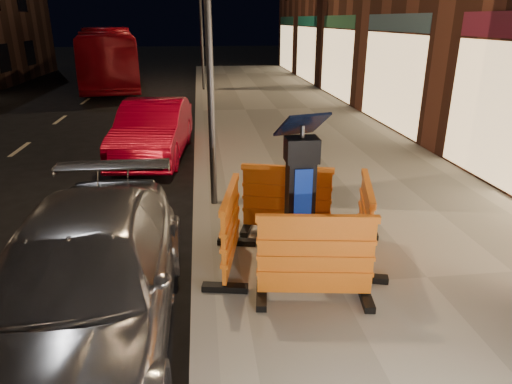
{
  "coord_description": "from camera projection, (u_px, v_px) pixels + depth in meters",
  "views": [
    {
      "loc": [
        0.08,
        -5.01,
        3.4
      ],
      "look_at": [
        0.8,
        1.0,
        1.1
      ],
      "focal_mm": 32.0,
      "sensor_mm": 36.0,
      "label": 1
    }
  ],
  "objects": [
    {
      "name": "ground_plane",
      "position": [
        203.0,
        302.0,
        5.85
      ],
      "size": [
        120.0,
        120.0,
        0.0
      ],
      "primitive_type": "plane",
      "color": "black",
      "rests_on": "ground"
    },
    {
      "name": "barrier_back",
      "position": [
        287.0,
        200.0,
        7.21
      ],
      "size": [
        1.56,
        0.98,
        1.13
      ],
      "primitive_type": "cube",
      "rotation": [
        0.0,
        0.0,
        -0.28
      ],
      "color": "orange",
      "rests_on": "sidewalk"
    },
    {
      "name": "barrier_bldgside",
      "position": [
        365.0,
        222.0,
        6.44
      ],
      "size": [
        0.96,
        1.56,
        1.13
      ],
      "primitive_type": "cube",
      "rotation": [
        0.0,
        0.0,
        1.3
      ],
      "color": "orange",
      "rests_on": "sidewalk"
    },
    {
      "name": "parking_kiosk",
      "position": [
        300.0,
        195.0,
        6.17
      ],
      "size": [
        0.77,
        0.77,
        2.03
      ],
      "primitive_type": "cube",
      "rotation": [
        0.0,
        0.0,
        -0.23
      ],
      "color": "black",
      "rests_on": "sidewalk"
    },
    {
      "name": "bus_doubledecker",
      "position": [
        113.0,
        87.0,
        24.43
      ],
      "size": [
        4.21,
        11.08,
        3.01
      ],
      "primitive_type": "imported",
      "rotation": [
        0.0,
        0.0,
        0.16
      ],
      "color": "maroon",
      "rests_on": "ground"
    },
    {
      "name": "car_silver",
      "position": [
        91.0,
        336.0,
        5.22
      ],
      "size": [
        2.01,
        4.93,
        1.43
      ],
      "primitive_type": "imported",
      "rotation": [
        0.0,
        0.0,
        0.0
      ],
      "color": "#B8B8BD",
      "rests_on": "ground"
    },
    {
      "name": "street_lamp_far",
      "position": [
        201.0,
        25.0,
        21.46
      ],
      "size": [
        0.12,
        0.12,
        6.0
      ],
      "primitive_type": "cylinder",
      "color": "#3F3F44",
      "rests_on": "sidewalk"
    },
    {
      "name": "kerb",
      "position": [
        203.0,
        297.0,
        5.82
      ],
      "size": [
        0.3,
        60.0,
        0.15
      ],
      "primitive_type": "cube",
      "color": "slate",
      "rests_on": "ground"
    },
    {
      "name": "sidewalk",
      "position": [
        426.0,
        282.0,
        6.16
      ],
      "size": [
        6.0,
        60.0,
        0.15
      ],
      "primitive_type": "cube",
      "color": "gray",
      "rests_on": "ground"
    },
    {
      "name": "barrier_kerbside",
      "position": [
        231.0,
        229.0,
        6.22
      ],
      "size": [
        0.87,
        1.54,
        1.13
      ],
      "primitive_type": "cube",
      "rotation": [
        0.0,
        0.0,
        1.37
      ],
      "color": "orange",
      "rests_on": "sidewalk"
    },
    {
      "name": "street_lamp_mid",
      "position": [
        209.0,
        35.0,
        7.54
      ],
      "size": [
        0.12,
        0.12,
        6.0
      ],
      "primitive_type": "cylinder",
      "color": "#3F3F44",
      "rests_on": "sidewalk"
    },
    {
      "name": "barrier_front",
      "position": [
        315.0,
        259.0,
        5.45
      ],
      "size": [
        1.52,
        0.8,
        1.13
      ],
      "primitive_type": "cube",
      "rotation": [
        0.0,
        0.0,
        -0.14
      ],
      "color": "orange",
      "rests_on": "sidewalk"
    },
    {
      "name": "car_red",
      "position": [
        156.0,
        157.0,
        12.01
      ],
      "size": [
        1.93,
        4.53,
        1.45
      ],
      "primitive_type": "imported",
      "rotation": [
        0.0,
        0.0,
        -0.09
      ],
      "color": "#A3031E",
      "rests_on": "ground"
    }
  ]
}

